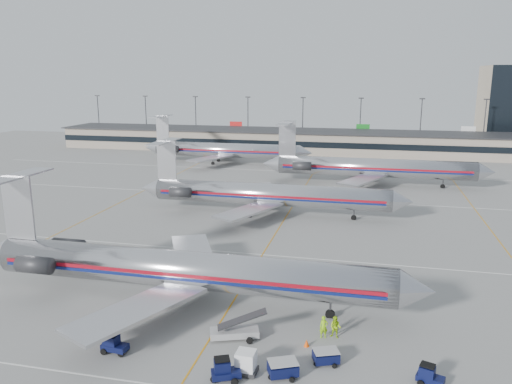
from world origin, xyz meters
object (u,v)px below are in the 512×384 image
(jet_foreground, at_px, (178,269))
(tug_center, at_px, (224,370))
(jet_second_row, at_px, (265,194))
(uld_container, at_px, (246,362))
(belt_loader, at_px, (236,331))

(jet_foreground, relative_size, tug_center, 19.30)
(jet_second_row, relative_size, tug_center, 18.52)
(tug_center, relative_size, uld_container, 1.34)
(tug_center, xyz_separation_m, belt_loader, (-0.78, 5.95, -0.11))
(jet_foreground, height_order, tug_center, jet_foreground)
(jet_foreground, height_order, uld_container, jet_foreground)
(jet_second_row, bearing_deg, uld_container, -79.79)
(jet_foreground, bearing_deg, tug_center, -55.08)
(belt_loader, bearing_deg, tug_center, -102.08)
(jet_foreground, distance_m, belt_loader, 9.50)
(jet_second_row, xyz_separation_m, belt_loader, (5.72, -38.67, -2.67))
(jet_second_row, bearing_deg, tug_center, -81.71)
(uld_container, bearing_deg, tug_center, -135.27)
(jet_foreground, distance_m, uld_container, 14.10)
(belt_loader, bearing_deg, jet_second_row, 78.86)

